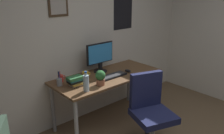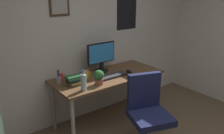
{
  "view_description": "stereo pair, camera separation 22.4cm",
  "coord_description": "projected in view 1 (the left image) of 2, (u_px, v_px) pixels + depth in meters",
  "views": [
    {
      "loc": [
        -1.91,
        -0.66,
        1.91
      ],
      "look_at": [
        0.1,
        1.62,
        0.89
      ],
      "focal_mm": 37.36,
      "sensor_mm": 36.0,
      "label": 1
    },
    {
      "loc": [
        -1.74,
        -0.8,
        1.91
      ],
      "look_at": [
        0.1,
        1.62,
        0.89
      ],
      "focal_mm": 37.36,
      "sensor_mm": 36.0,
      "label": 2
    }
  ],
  "objects": [
    {
      "name": "keyboard",
      "position": [
        113.0,
        76.0,
        3.27
      ],
      "size": [
        0.43,
        0.15,
        0.03
      ],
      "color": "black",
      "rests_on": "desk"
    },
    {
      "name": "computer_mouse",
      "position": [
        128.0,
        71.0,
        3.46
      ],
      "size": [
        0.06,
        0.11,
        0.04
      ],
      "color": "black",
      "rests_on": "desk"
    },
    {
      "name": "desk",
      "position": [
        107.0,
        81.0,
        3.35
      ],
      "size": [
        1.59,
        0.7,
        0.74
      ],
      "color": "brown",
      "rests_on": "ground_plane"
    },
    {
      "name": "coffee_mug_far",
      "position": [
        86.0,
        75.0,
        3.18
      ],
      "size": [
        0.12,
        0.09,
        0.1
      ],
      "color": "yellow",
      "rests_on": "desk"
    },
    {
      "name": "office_chair",
      "position": [
        150.0,
        108.0,
        2.86
      ],
      "size": [
        0.59,
        0.6,
        0.95
      ],
      "color": "#1E234C",
      "rests_on": "ground_plane"
    },
    {
      "name": "pen_cup",
      "position": [
        59.0,
        82.0,
        2.95
      ],
      "size": [
        0.07,
        0.07,
        0.2
      ],
      "color": "#9EA0A5",
      "rests_on": "desk"
    },
    {
      "name": "wall_back",
      "position": [
        83.0,
        33.0,
        3.39
      ],
      "size": [
        4.4,
        0.1,
        2.6
      ],
      "color": "silver",
      "rests_on": "ground_plane"
    },
    {
      "name": "book_stack_left",
      "position": [
        76.0,
        81.0,
        2.95
      ],
      "size": [
        0.22,
        0.16,
        0.13
      ],
      "color": "silver",
      "rests_on": "desk"
    },
    {
      "name": "coffee_mug_near",
      "position": [
        61.0,
        78.0,
        3.09
      ],
      "size": [
        0.11,
        0.07,
        0.09
      ],
      "color": "red",
      "rests_on": "desk"
    },
    {
      "name": "monitor",
      "position": [
        100.0,
        56.0,
        3.4
      ],
      "size": [
        0.46,
        0.2,
        0.43
      ],
      "color": "black",
      "rests_on": "desk"
    },
    {
      "name": "potted_plant",
      "position": [
        100.0,
        77.0,
        2.96
      ],
      "size": [
        0.13,
        0.13,
        0.2
      ],
      "color": "brown",
      "rests_on": "desk"
    },
    {
      "name": "water_bottle",
      "position": [
        86.0,
        83.0,
        2.78
      ],
      "size": [
        0.07,
        0.07,
        0.25
      ],
      "color": "silver",
      "rests_on": "desk"
    }
  ]
}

